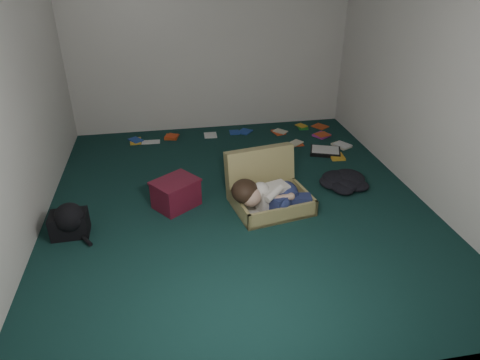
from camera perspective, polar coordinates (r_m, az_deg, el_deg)
name	(u,v)px	position (r m, az deg, el deg)	size (l,w,h in m)	color
floor	(238,202)	(4.67, -0.33, -2.90)	(4.50, 4.50, 0.00)	#10302C
wall_back	(209,40)	(6.31, -4.09, 18.13)	(4.50, 4.50, 0.00)	silver
wall_front	(316,212)	(2.14, 10.12, -4.18)	(4.50, 4.50, 0.00)	silver
wall_left	(12,96)	(4.29, -28.14, 9.84)	(4.50, 4.50, 0.00)	silver
wall_right	(430,75)	(4.89, 24.02, 12.71)	(4.50, 4.50, 0.00)	silver
suitcase	(267,189)	(4.58, 3.63, -1.22)	(0.89, 0.87, 0.56)	tan
person	(270,195)	(4.38, 4.03, -2.00)	(0.85, 0.42, 0.35)	silver
maroon_bin	(176,193)	(4.57, -8.54, -1.77)	(0.57, 0.55, 0.31)	maroon
backpack	(69,223)	(4.41, -21.81, -5.38)	(0.43, 0.34, 0.26)	black
clothing_pile	(346,182)	(5.05, 13.93, -0.31)	(0.44, 0.36, 0.14)	black
paper_tray	(325,151)	(5.88, 11.30, 3.78)	(0.47, 0.41, 0.06)	black
book_scatter	(257,137)	(6.26, 2.29, 5.73)	(3.02, 1.33, 0.02)	gold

